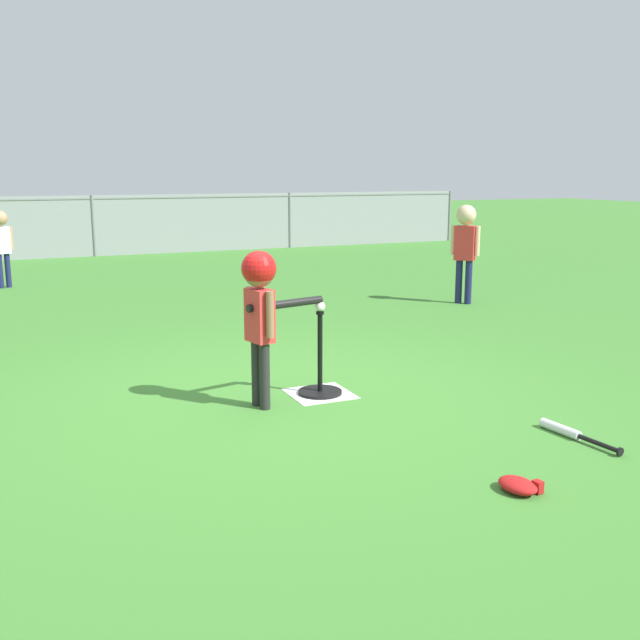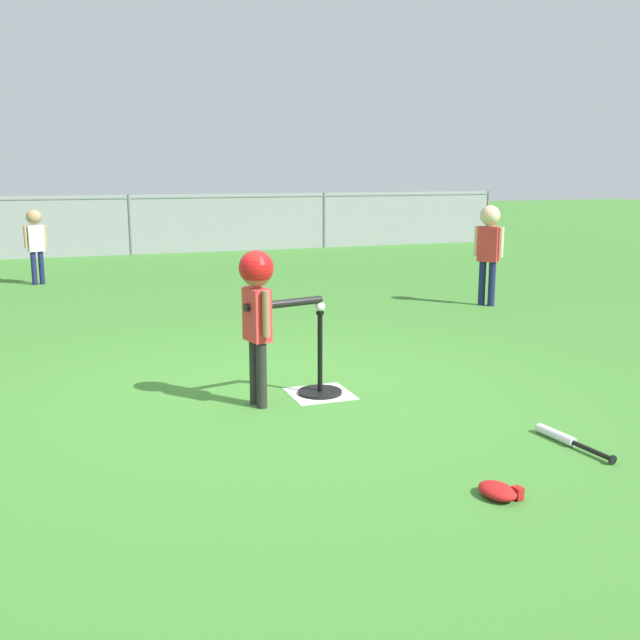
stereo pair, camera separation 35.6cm
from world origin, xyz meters
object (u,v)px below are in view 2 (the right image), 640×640
(baseball_on_tee, at_px, (320,306))
(glove_near_bats, at_px, (498,491))
(fielder_near_left, at_px, (489,242))
(fielder_deep_left, at_px, (35,236))
(batting_tee, at_px, (320,382))
(batter_child, at_px, (258,296))
(spare_bat_silver, at_px, (563,438))

(baseball_on_tee, relative_size, glove_near_bats, 0.31)
(fielder_near_left, bearing_deg, baseball_on_tee, -139.28)
(fielder_deep_left, bearing_deg, batting_tee, -72.51)
(glove_near_bats, bearing_deg, fielder_deep_left, 105.16)
(batting_tee, xyz_separation_m, fielder_deep_left, (-1.99, 6.32, 0.59))
(batting_tee, bearing_deg, fielder_near_left, 40.72)
(baseball_on_tee, xyz_separation_m, fielder_near_left, (3.12, 2.68, 0.12))
(batter_child, relative_size, spare_bat_silver, 1.84)
(glove_near_bats, bearing_deg, spare_bat_silver, 32.73)
(baseball_on_tee, relative_size, spare_bat_silver, 0.13)
(fielder_deep_left, bearing_deg, fielder_near_left, -35.44)
(fielder_near_left, distance_m, spare_bat_silver, 4.66)
(batting_tee, relative_size, spare_bat_silver, 1.04)
(batter_child, distance_m, spare_bat_silver, 2.13)
(spare_bat_silver, bearing_deg, fielder_deep_left, 111.33)
(batter_child, height_order, fielder_near_left, fielder_near_left)
(batting_tee, bearing_deg, spare_bat_silver, -54.03)
(batter_child, xyz_separation_m, fielder_near_left, (3.60, 2.79, 0.00))
(baseball_on_tee, relative_size, fielder_deep_left, 0.07)
(batting_tee, relative_size, fielder_deep_left, 0.57)
(baseball_on_tee, distance_m, glove_near_bats, 2.03)
(baseball_on_tee, height_order, batter_child, batter_child)
(glove_near_bats, bearing_deg, baseball_on_tee, 97.18)
(batter_child, distance_m, glove_near_bats, 2.09)
(fielder_deep_left, distance_m, glove_near_bats, 8.56)
(batter_child, relative_size, glove_near_bats, 4.49)
(batting_tee, height_order, fielder_near_left, fielder_near_left)
(spare_bat_silver, relative_size, glove_near_bats, 2.44)
(batting_tee, bearing_deg, fielder_deep_left, 107.49)
(fielder_near_left, bearing_deg, spare_bat_silver, -116.98)
(fielder_near_left, distance_m, fielder_deep_left, 6.27)
(batting_tee, xyz_separation_m, glove_near_bats, (0.24, -1.92, -0.06))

